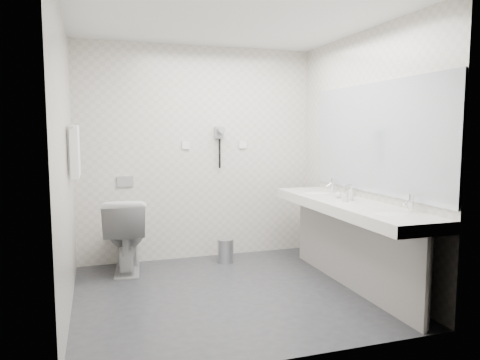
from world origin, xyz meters
name	(u,v)px	position (x,y,z in m)	size (l,w,h in m)	color
floor	(230,293)	(0.00, 0.00, 0.00)	(2.80, 2.80, 0.00)	#2A2B2F
ceiling	(229,19)	(0.00, 0.00, 2.50)	(2.80, 2.80, 0.00)	silver
wall_back	(198,154)	(0.00, 1.30, 1.25)	(2.80, 2.80, 0.00)	beige
wall_front	(287,173)	(0.00, -1.30, 1.25)	(2.80, 2.80, 0.00)	beige
wall_left	(65,164)	(-1.40, 0.00, 1.25)	(2.60, 2.60, 0.00)	beige
wall_right	(363,158)	(1.40, 0.00, 1.25)	(2.60, 2.60, 0.00)	beige
vanity_counter	(348,206)	(1.12, -0.20, 0.80)	(0.55, 2.20, 0.10)	silver
vanity_panel	(349,250)	(1.15, -0.20, 0.38)	(0.03, 2.15, 0.75)	gray
vanity_post_near	(427,284)	(1.18, -1.24, 0.38)	(0.06, 0.06, 0.75)	silver
vanity_post_far	(305,228)	(1.18, 0.84, 0.38)	(0.06, 0.06, 0.75)	silver
mirror	(374,138)	(1.39, -0.20, 1.45)	(0.02, 2.20, 1.05)	#B2BCC6
basin_near	(391,215)	(1.12, -0.85, 0.83)	(0.40, 0.31, 0.05)	silver
basin_far	(317,194)	(1.12, 0.45, 0.83)	(0.40, 0.31, 0.05)	silver
faucet_near	(411,203)	(1.32, -0.85, 0.92)	(0.04, 0.04, 0.15)	silver
faucet_far	(333,185)	(1.32, 0.45, 0.92)	(0.04, 0.04, 0.15)	silver
soap_bottle_a	(346,197)	(1.08, -0.22, 0.90)	(0.04, 0.04, 0.10)	silver
soap_bottle_b	(339,194)	(1.14, 0.02, 0.89)	(0.06, 0.06, 0.08)	silver
soap_bottle_c	(351,193)	(1.18, -0.15, 0.92)	(0.05, 0.05, 0.13)	silver
glass_left	(348,190)	(1.31, 0.11, 0.91)	(0.06, 0.06, 0.12)	silver
toilet	(126,234)	(-0.88, 1.00, 0.40)	(0.45, 0.79, 0.80)	silver
flush_plate	(125,181)	(-0.85, 1.29, 0.95)	(0.18, 0.02, 0.12)	#B2B5BA
pedal_bin	(225,251)	(0.24, 0.97, 0.13)	(0.18, 0.18, 0.26)	#B2B5BA
bin_lid	(225,240)	(0.24, 0.97, 0.27)	(0.18, 0.18, 0.01)	#B2B5BA
towel_rail	(73,127)	(-1.35, 0.55, 1.55)	(0.02, 0.02, 0.62)	silver
towel_near	(74,152)	(-1.34, 0.41, 1.33)	(0.07, 0.24, 0.48)	white
towel_far	(76,150)	(-1.34, 0.69, 1.33)	(0.07, 0.24, 0.48)	white
dryer_cradle	(219,132)	(0.25, 1.27, 1.50)	(0.10, 0.04, 0.14)	gray
dryer_barrel	(221,130)	(0.25, 1.20, 1.53)	(0.08, 0.08, 0.14)	gray
dryer_cord	(220,153)	(0.25, 1.26, 1.25)	(0.02, 0.02, 0.35)	black
switch_plate_a	(186,145)	(-0.15, 1.29, 1.35)	(0.09, 0.02, 0.09)	silver
switch_plate_b	(243,145)	(0.55, 1.29, 1.35)	(0.09, 0.02, 0.09)	silver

